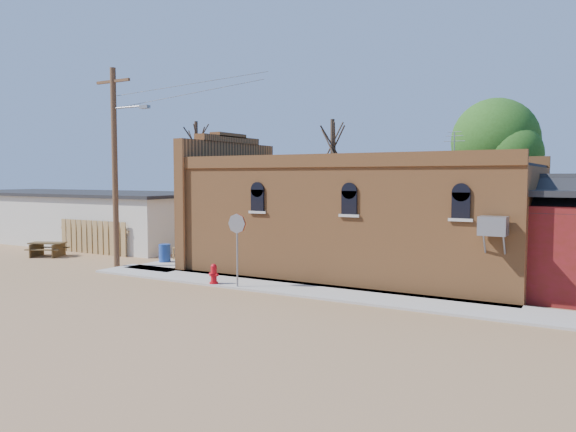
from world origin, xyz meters
The scene contains 14 objects.
ground centered at (0.00, 0.00, 0.00)m, with size 120.00×120.00×0.00m, color olive.
sidewalk_south centered at (1.50, 0.90, 0.04)m, with size 19.00×2.20×0.08m, color #9E9991.
sidewalk_west centered at (-6.30, 6.00, 0.04)m, with size 2.60×10.00×0.08m, color #9E9991.
brick_bar centered at (1.64, 5.49, 2.34)m, with size 16.40×7.97×6.30m.
storage_building centered at (-19.00, 8.00, 1.60)m, with size 20.40×8.40×3.17m.
wood_fence centered at (-12.80, 3.80, 0.90)m, with size 5.20×0.10×1.80m, color #A17D48, non-canonical shape.
utility_pole centered at (-8.14, 1.20, 4.77)m, with size 3.12×0.26×9.00m.
tree_bare_near centered at (-3.00, 13.00, 5.96)m, with size 2.80×2.80×7.65m.
tree_bare_far centered at (-14.00, 14.00, 6.36)m, with size 2.80×2.80×8.16m.
tree_leafy centered at (6.00, 13.50, 5.93)m, with size 4.40×4.40×8.15m.
fire_hydrant centered at (-1.72, 0.00, 0.45)m, with size 0.45×0.44×0.76m.
stop_sign centered at (-0.62, 0.00, 2.16)m, with size 0.74×0.09×2.71m.
trash_barrel centered at (-7.14, 3.21, 0.50)m, with size 0.55×0.55×0.85m, color navy.
picnic_table centered at (-14.03, 1.91, 0.48)m, with size 2.17×1.95×0.74m.
Camera 1 is at (11.33, -16.83, 4.14)m, focal length 35.00 mm.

